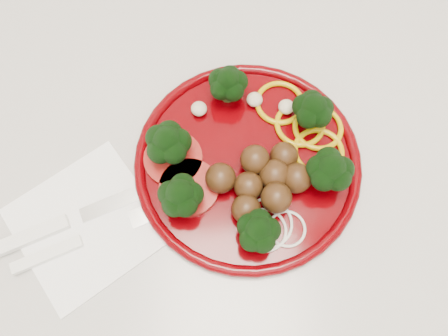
{
  "coord_description": "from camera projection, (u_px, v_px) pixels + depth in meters",
  "views": [
    {
      "loc": [
        -0.02,
        1.51,
        1.41
      ],
      "look_at": [
        -0.01,
        1.7,
        0.92
      ],
      "focal_mm": 35.0,
      "sensor_mm": 36.0,
      "label": 1
    }
  ],
  "objects": [
    {
      "name": "counter",
      "position": [
        228.0,
        242.0,
        0.97
      ],
      "size": [
        2.4,
        0.6,
        0.9
      ],
      "color": "silver",
      "rests_on": "ground"
    },
    {
      "name": "plate",
      "position": [
        249.0,
        162.0,
        0.53
      ],
      "size": [
        0.28,
        0.28,
        0.07
      ],
      "rotation": [
        0.0,
        0.0,
        0.2
      ],
      "color": "#4C0003",
      "rests_on": "counter"
    },
    {
      "name": "napkin",
      "position": [
        87.0,
        224.0,
        0.52
      ],
      "size": [
        0.21,
        0.21,
        0.0
      ],
      "primitive_type": "cube",
      "rotation": [
        0.0,
        0.0,
        0.58
      ],
      "color": "white",
      "rests_on": "counter"
    },
    {
      "name": "knife",
      "position": [
        63.0,
        223.0,
        0.52
      ],
      "size": [
        0.21,
        0.1,
        0.01
      ],
      "rotation": [
        0.0,
        0.0,
        0.37
      ],
      "color": "silver",
      "rests_on": "napkin"
    },
    {
      "name": "fork",
      "position": [
        67.0,
        247.0,
        0.51
      ],
      "size": [
        0.19,
        0.09,
        0.01
      ],
      "rotation": [
        0.0,
        0.0,
        0.37
      ],
      "color": "white",
      "rests_on": "napkin"
    }
  ]
}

